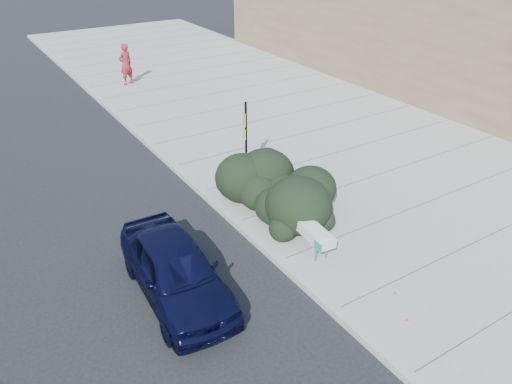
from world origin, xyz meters
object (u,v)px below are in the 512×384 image
bench (303,223)px  pedestrian (126,64)px  bike_rack (272,171)px  sedan_navy (176,270)px  sign_post (245,136)px

bench → pedestrian: (0.93, 15.10, 0.43)m
bike_rack → sedan_navy: (-4.38, -2.82, 0.02)m
pedestrian → sign_post: bearing=69.8°
bike_rack → sign_post: sign_post is taller
bike_rack → sedan_navy: 5.21m
bench → sedan_navy: 3.40m
bike_rack → bench: bearing=-101.5°
bench → bike_rack: bearing=76.2°
bench → pedestrian: size_ratio=1.18×
bench → sign_post: bearing=86.5°
bench → sedan_navy: bearing=-174.3°
bike_rack → sign_post: (-0.41, 0.82, 0.91)m
sedan_navy → pedestrian: (4.32, 15.11, 0.44)m
bike_rack → sedan_navy: sedan_navy is taller
bench → pedestrian: bearing=92.1°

